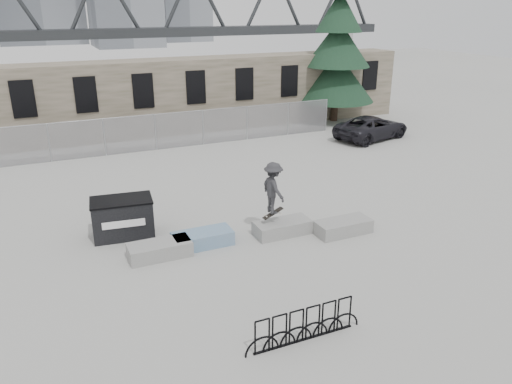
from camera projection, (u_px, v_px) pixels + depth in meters
ground at (243, 241)px, 17.23m from camera, size 120.00×120.00×0.00m
stone_wall at (140, 98)px, 30.28m from camera, size 36.00×2.58×4.50m
chainlink_fence at (156, 132)px, 27.52m from camera, size 22.06×0.06×2.02m
planter_far_left at (160, 249)px, 16.05m from camera, size 2.00×0.90×0.49m
planter_center_left at (203, 238)px, 16.81m from camera, size 2.00×0.90×0.49m
planter_center_right at (282, 227)px, 17.63m from camera, size 2.00×0.90×0.49m
planter_offset at (343, 226)px, 17.70m from camera, size 2.00×0.90×0.49m
dumpster at (123, 217)px, 17.37m from camera, size 2.22×1.51×1.37m
bike_rack at (305, 325)px, 11.99m from camera, size 3.14×0.06×0.90m
spruce_tree at (337, 51)px, 33.19m from camera, size 5.21×5.21×11.50m
truss_bridge at (153, 31)px, 66.50m from camera, size 70.00×3.00×9.80m
suv at (372, 127)px, 29.93m from camera, size 5.42×3.51×1.39m
skateboarder at (273, 188)px, 17.05m from camera, size 0.79×1.23×1.99m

